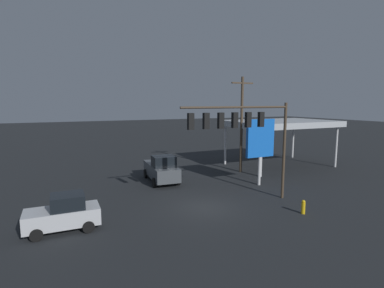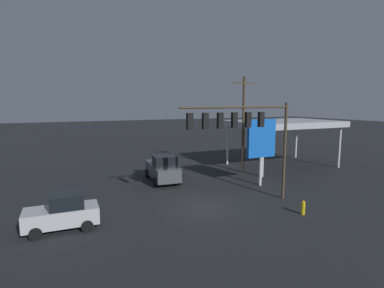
{
  "view_description": "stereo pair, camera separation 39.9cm",
  "coord_description": "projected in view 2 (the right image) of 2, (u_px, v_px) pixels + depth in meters",
  "views": [
    {
      "loc": [
        8.81,
        16.83,
        6.85
      ],
      "look_at": [
        0.0,
        -2.0,
        3.97
      ],
      "focal_mm": 28.0,
      "sensor_mm": 36.0,
      "label": 1
    },
    {
      "loc": [
        8.44,
        16.99,
        6.85
      ],
      "look_at": [
        0.0,
        -2.0,
        3.97
      ],
      "focal_mm": 28.0,
      "sensor_mm": 36.0,
      "label": 2
    }
  ],
  "objects": [
    {
      "name": "gas_station_canopy",
      "position": [
        283.0,
        124.0,
        32.08
      ],
      "size": [
        11.1,
        7.57,
        4.94
      ],
      "color": "#B2B7BC",
      "rests_on": "ground"
    },
    {
      "name": "traffic_signal_assembly",
      "position": [
        242.0,
        126.0,
        19.44
      ],
      "size": [
        8.08,
        0.43,
        6.85
      ],
      "color": "#473828",
      "rests_on": "ground"
    },
    {
      "name": "fire_hydrant",
      "position": [
        303.0,
        208.0,
        18.41
      ],
      "size": [
        0.24,
        0.24,
        0.88
      ],
      "color": "gold",
      "rests_on": "ground"
    },
    {
      "name": "hatchback_crossing",
      "position": [
        63.0,
        212.0,
        16.21
      ],
      "size": [
        3.83,
        2.02,
        1.97
      ],
      "rotation": [
        0.0,
        0.0,
        -0.02
      ],
      "color": "silver",
      "rests_on": "ground"
    },
    {
      "name": "price_sign",
      "position": [
        261.0,
        140.0,
        24.5
      ],
      "size": [
        2.66,
        0.27,
        5.52
      ],
      "color": "silver",
      "rests_on": "ground"
    },
    {
      "name": "pickup_parked",
      "position": [
        163.0,
        169.0,
        26.04
      ],
      "size": [
        2.56,
        5.33,
        2.4
      ],
      "rotation": [
        0.0,
        0.0,
        1.5
      ],
      "color": "#474C51",
      "rests_on": "ground"
    },
    {
      "name": "utility_pole",
      "position": [
        243.0,
        122.0,
        29.12
      ],
      "size": [
        2.4,
        0.26,
        9.31
      ],
      "color": "#473828",
      "rests_on": "ground"
    },
    {
      "name": "ground_plane",
      "position": [
        204.0,
        207.0,
        19.72
      ],
      "size": [
        200.0,
        200.0,
        0.0
      ],
      "primitive_type": "plane",
      "color": "black"
    }
  ]
}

